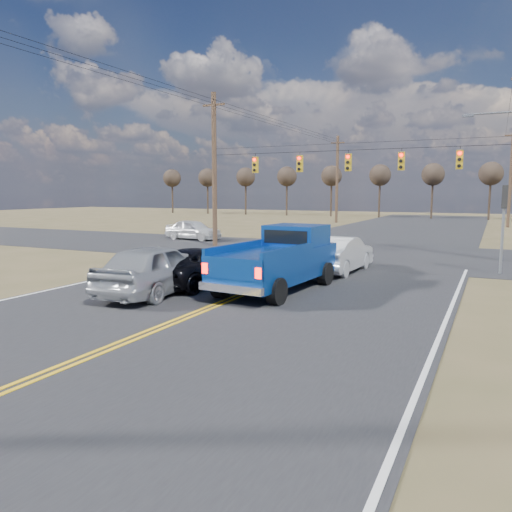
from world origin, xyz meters
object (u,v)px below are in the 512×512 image
at_px(silver_suv, 155,269).
at_px(cross_car_west, 193,230).
at_px(pickup_truck, 279,260).
at_px(white_car_queue, 339,254).
at_px(dgrey_car_queue, 308,250).
at_px(black_suv, 200,266).

relative_size(silver_suv, cross_car_west, 1.20).
xyz_separation_m(pickup_truck, white_car_queue, (0.80, 5.07, -0.32)).
distance_m(silver_suv, white_car_queue, 8.85).
distance_m(pickup_truck, dgrey_car_queue, 7.71).
bearing_deg(black_suv, pickup_truck, -168.98).
bearing_deg(silver_suv, white_car_queue, -124.82).
xyz_separation_m(pickup_truck, dgrey_car_queue, (-1.62, 7.52, -0.51)).
height_order(black_suv, dgrey_car_queue, black_suv).
bearing_deg(dgrey_car_queue, cross_car_west, -41.62).
bearing_deg(black_suv, dgrey_car_queue, -96.02).
distance_m(white_car_queue, cross_car_west, 17.50).
relative_size(pickup_truck, cross_car_west, 1.42).
relative_size(pickup_truck, silver_suv, 1.19).
xyz_separation_m(white_car_queue, dgrey_car_queue, (-2.41, 2.46, -0.19)).
height_order(silver_suv, white_car_queue, silver_suv).
relative_size(pickup_truck, white_car_queue, 1.29).
relative_size(pickup_truck, dgrey_car_queue, 1.49).
relative_size(silver_suv, white_car_queue, 1.08).
relative_size(black_suv, white_car_queue, 1.05).
distance_m(pickup_truck, silver_suv, 4.49).
bearing_deg(white_car_queue, dgrey_car_queue, -42.65).
bearing_deg(dgrey_car_queue, silver_suv, 69.36).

